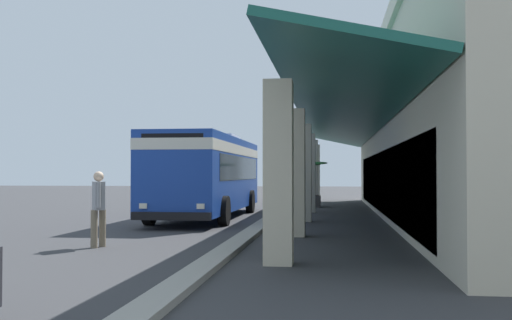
{
  "coord_description": "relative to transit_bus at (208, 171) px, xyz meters",
  "views": [
    {
      "loc": [
        21.47,
        5.38,
        1.74
      ],
      "look_at": [
        -0.05,
        2.66,
        2.23
      ],
      "focal_mm": 42.27,
      "sensor_mm": 36.0,
      "label": 1
    }
  ],
  "objects": [
    {
      "name": "transit_bus",
      "position": [
        0.0,
        0.0,
        0.0
      ],
      "size": [
        11.22,
        2.88,
        3.34
      ],
      "color": "#193D9E",
      "rests_on": "ground"
    },
    {
      "name": "potted_palm",
      "position": [
        -7.9,
        3.77,
        -1.29
      ],
      "size": [
        1.79,
        1.76,
        2.36
      ],
      "color": "#4C4742",
      "rests_on": "ground"
    },
    {
      "name": "curb_strip",
      "position": [
        -1.1,
        2.57,
        -1.79
      ],
      "size": [
        37.36,
        0.5,
        0.12
      ],
      "primitive_type": "cube",
      "color": "#9E998E",
      "rests_on": "ground"
    },
    {
      "name": "ground",
      "position": [
        1.9,
        7.47,
        -1.85
      ],
      "size": [
        120.0,
        120.0,
        0.0
      ],
      "primitive_type": "plane",
      "color": "#38383A"
    },
    {
      "name": "pedestrian",
      "position": [
        9.76,
        -0.61,
        -0.83
      ],
      "size": [
        0.67,
        0.46,
        1.79
      ],
      "color": "#726651",
      "rests_on": "ground"
    }
  ]
}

